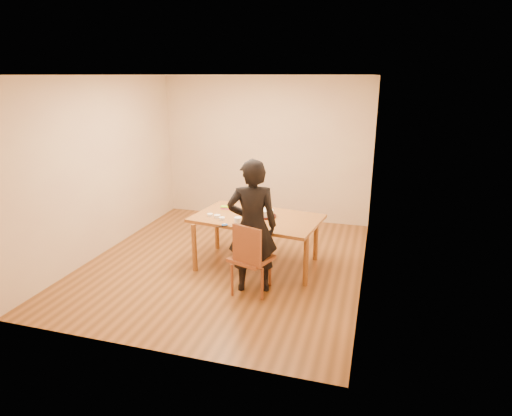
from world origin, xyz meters
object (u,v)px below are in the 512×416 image
(dining_chair, at_px, (251,259))
(person, at_px, (252,227))
(dining_table, at_px, (257,218))
(cake_plate, at_px, (266,216))
(cake, at_px, (266,213))

(dining_chair, distance_m, person, 0.42)
(dining_table, distance_m, person, 0.76)
(cake_plate, bearing_deg, dining_chair, -87.95)
(dining_table, distance_m, dining_chair, 0.84)
(dining_chair, relative_size, cake_plate, 1.55)
(dining_table, height_order, person, person)
(cake_plate, height_order, person, person)
(dining_chair, bearing_deg, person, 109.68)
(cake_plate, distance_m, cake, 0.05)
(dining_chair, bearing_deg, cake_plate, 111.73)
(dining_table, bearing_deg, person, -70.27)
(cake, relative_size, person, 0.13)
(dining_chair, xyz_separation_m, cake, (-0.03, 0.82, 0.36))
(cake, bearing_deg, dining_table, -160.58)
(dining_table, height_order, dining_chair, dining_table)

